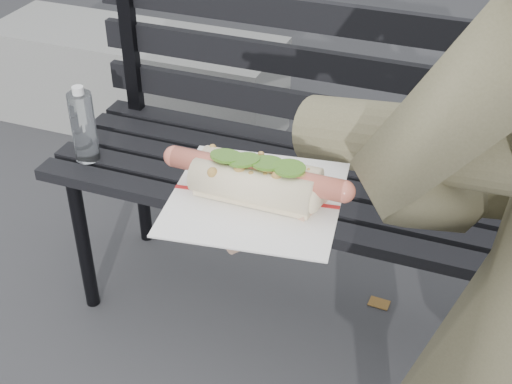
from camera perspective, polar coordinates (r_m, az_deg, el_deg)
park_bench at (r=1.85m, az=6.42°, el=2.92°), size 1.50×0.44×0.88m
concrete_block at (r=3.02m, az=-9.46°, el=8.80°), size 1.20×0.40×0.40m
held_hotdog at (r=0.81m, az=14.38°, el=2.15°), size 0.62×0.32×0.20m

